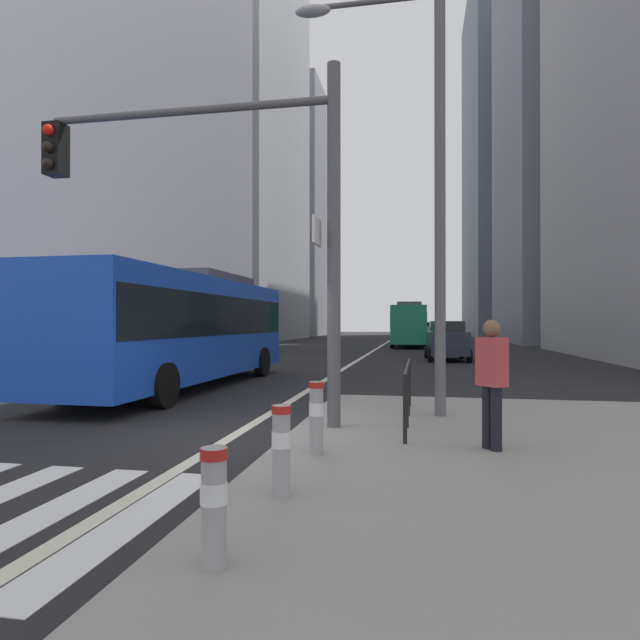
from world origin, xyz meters
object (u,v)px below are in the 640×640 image
object	(u,v)px
car_receding_near	(423,330)
bollard_right	(316,414)
car_receding_far	(447,340)
street_lamp_post	(440,138)
bollard_left	(281,445)
sedan_white_oncoming	(30,355)
traffic_signal_gantry	(231,193)
city_bus_blue_oncoming	(185,324)
bollard_front	(214,500)
pedestrian_waiting	(492,377)
city_bus_red_receding	(410,323)
car_oncoming_mid	(253,336)

from	to	relation	value
car_receding_near	bollard_right	xyz separation A→B (m)	(-1.78, -58.15, -0.32)
car_receding_far	street_lamp_post	world-z (taller)	street_lamp_post
street_lamp_post	bollard_left	xyz separation A→B (m)	(-1.72, -4.94, -4.64)
sedan_white_oncoming	traffic_signal_gantry	xyz separation A→B (m)	(7.32, -4.19, 3.08)
bollard_right	car_receding_near	bearing A→B (deg)	88.25
city_bus_blue_oncoming	bollard_front	size ratio (longest dim) A/B	13.24
bollard_front	pedestrian_waiting	distance (m)	4.64
city_bus_red_receding	traffic_signal_gantry	xyz separation A→B (m)	(-2.46, -34.17, 2.24)
bollard_left	city_bus_blue_oncoming	bearing A→B (deg)	119.89
street_lamp_post	bollard_front	world-z (taller)	street_lamp_post
car_receding_near	car_receding_far	xyz separation A→B (m)	(0.89, -37.87, -0.00)
city_bus_blue_oncoming	city_bus_red_receding	size ratio (longest dim) A/B	0.95
city_bus_blue_oncoming	street_lamp_post	xyz separation A→B (m)	(7.00, -4.24, 3.45)
bollard_right	pedestrian_waiting	size ratio (longest dim) A/B	0.54
city_bus_blue_oncoming	car_receding_far	bearing A→B (deg)	58.15
bollard_front	bollard_right	size ratio (longest dim) A/B	0.89
bollard_left	street_lamp_post	bearing A→B (deg)	70.77
traffic_signal_gantry	car_receding_near	bearing A→B (deg)	86.33
city_bus_red_receding	car_receding_near	bearing A→B (deg)	87.03
city_bus_blue_oncoming	street_lamp_post	world-z (taller)	street_lamp_post
city_bus_blue_oncoming	traffic_signal_gantry	distance (m)	7.00
sedan_white_oncoming	car_receding_far	world-z (taller)	same
street_lamp_post	pedestrian_waiting	size ratio (longest dim) A/B	4.56
city_bus_blue_oncoming	city_bus_red_receding	distance (m)	29.12
car_receding_far	pedestrian_waiting	world-z (taller)	car_receding_far
city_bus_blue_oncoming	traffic_signal_gantry	xyz separation A→B (m)	(3.46, -5.66, 2.24)
city_bus_red_receding	bollard_right	size ratio (longest dim) A/B	12.36
city_bus_red_receding	bollard_right	bearing A→B (deg)	-91.00
bollard_right	bollard_left	bearing A→B (deg)	-90.71
city_bus_blue_oncoming	bollard_front	world-z (taller)	city_bus_blue_oncoming
car_oncoming_mid	car_receding_far	distance (m)	12.90
city_bus_blue_oncoming	car_receding_near	bearing A→B (deg)	82.06
city_bus_red_receding	car_receding_far	distance (m)	15.86
bollard_left	pedestrian_waiting	distance (m)	3.35
car_receding_far	pedestrian_waiting	distance (m)	19.62
car_oncoming_mid	street_lamp_post	distance (m)	25.21
bollard_front	city_bus_red_receding	bearing A→B (deg)	88.95
bollard_left	bollard_right	xyz separation A→B (m)	(0.02, 1.71, 0.02)
street_lamp_post	car_receding_far	bearing A→B (deg)	86.78
bollard_right	car_oncoming_mid	bearing A→B (deg)	109.54
city_bus_blue_oncoming	car_oncoming_mid	xyz separation A→B (m)	(-3.79, 18.14, -0.85)
sedan_white_oncoming	pedestrian_waiting	distance (m)	12.63
street_lamp_post	pedestrian_waiting	world-z (taller)	street_lamp_post
pedestrian_waiting	city_bus_red_receding	bearing A→B (deg)	92.69
car_receding_far	bollard_left	distance (m)	22.15
city_bus_blue_oncoming	city_bus_red_receding	bearing A→B (deg)	78.27
bollard_left	bollard_front	bearing A→B (deg)	-92.65
car_oncoming_mid	car_receding_near	size ratio (longest dim) A/B	0.95
traffic_signal_gantry	bollard_front	distance (m)	6.40
traffic_signal_gantry	bollard_front	size ratio (longest dim) A/B	7.18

